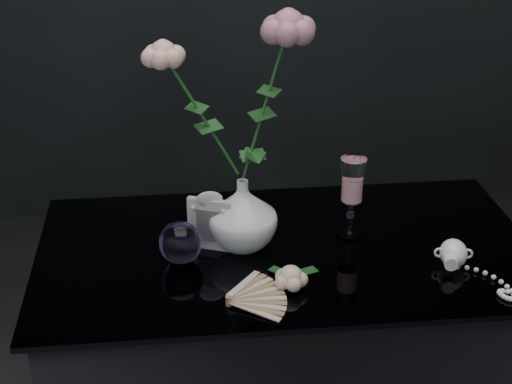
{
  "coord_description": "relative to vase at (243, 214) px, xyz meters",
  "views": [
    {
      "loc": [
        -0.23,
        -1.38,
        1.59
      ],
      "look_at": [
        -0.07,
        0.0,
        0.92
      ],
      "focal_mm": 55.0,
      "sensor_mm": 36.0,
      "label": 1
    }
  ],
  "objects": [
    {
      "name": "pearl_jar",
      "position": [
        0.42,
        -0.12,
        -0.05
      ],
      "size": [
        0.23,
        0.24,
        0.06
      ],
      "primitive_type": null,
      "rotation": [
        0.0,
        0.0,
        -0.2
      ],
      "color": "white",
      "rests_on": "table"
    },
    {
      "name": "wine_glass",
      "position": [
        0.24,
        0.02,
        0.01
      ],
      "size": [
        0.06,
        0.06,
        0.18
      ],
      "primitive_type": null,
      "rotation": [
        0.0,
        0.0,
        0.03
      ],
      "color": "white",
      "rests_on": "table"
    },
    {
      "name": "paper_fan",
      "position": [
        -0.05,
        -0.22,
        -0.06
      ],
      "size": [
        0.25,
        0.21,
        0.02
      ],
      "primitive_type": null,
      "rotation": [
        0.0,
        0.0,
        -0.19
      ],
      "color": "beige",
      "rests_on": "table"
    },
    {
      "name": "roses",
      "position": [
        -0.01,
        -0.0,
        0.27
      ],
      "size": [
        0.32,
        0.12,
        0.4
      ],
      "color": "#FFB1A2",
      "rests_on": "vase"
    },
    {
      "name": "picture_frame",
      "position": [
        -0.07,
        -0.0,
        -0.01
      ],
      "size": [
        0.12,
        0.11,
        0.13
      ],
      "primitive_type": null,
      "rotation": [
        0.0,
        0.0,
        -0.39
      ],
      "color": "silver",
      "rests_on": "table"
    },
    {
      "name": "loose_rose",
      "position": [
        0.08,
        -0.18,
        -0.05
      ],
      "size": [
        0.13,
        0.16,
        0.05
      ],
      "primitive_type": null,
      "rotation": [
        0.0,
        0.0,
        -0.15
      ],
      "color": "#FFC3A4",
      "rests_on": "table"
    },
    {
      "name": "vase",
      "position": [
        0.0,
        0.0,
        0.0
      ],
      "size": [
        0.17,
        0.17,
        0.15
      ],
      "primitive_type": "imported",
      "rotation": [
        0.0,
        0.0,
        -0.18
      ],
      "color": "white",
      "rests_on": "table"
    },
    {
      "name": "paperweight",
      "position": [
        -0.13,
        -0.05,
        -0.03
      ],
      "size": [
        0.11,
        0.11,
        0.09
      ],
      "primitive_type": null,
      "rotation": [
        0.0,
        0.0,
        -0.21
      ],
      "color": "#A67FCF",
      "rests_on": "table"
    }
  ]
}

